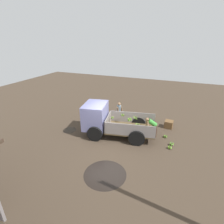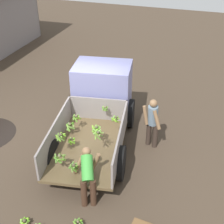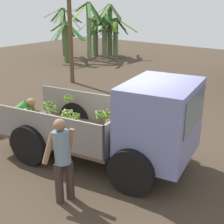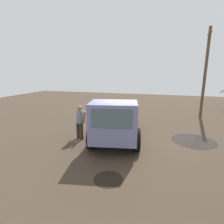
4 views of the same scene
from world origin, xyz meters
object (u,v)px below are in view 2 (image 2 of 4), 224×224
at_px(person_worker_loading, 88,174).
at_px(banana_bunch_on_ground_1, 78,223).
at_px(person_foreground_visitor, 152,121).
at_px(cargo_truck, 100,100).
at_px(banana_bunch_on_ground_2, 25,222).

distance_m(person_worker_loading, banana_bunch_on_ground_1, 1.11).
bearing_deg(banana_bunch_on_ground_1, person_worker_loading, 7.14).
xyz_separation_m(person_foreground_visitor, banana_bunch_on_ground_1, (-3.46, 0.86, -0.80)).
bearing_deg(person_foreground_visitor, banana_bunch_on_ground_1, 3.54).
bearing_deg(person_worker_loading, cargo_truck, -9.51).
height_order(person_foreground_visitor, banana_bunch_on_ground_1, person_foreground_visitor).
xyz_separation_m(cargo_truck, banana_bunch_on_ground_2, (-4.24, 0.20, -0.95)).
relative_size(person_foreground_visitor, banana_bunch_on_ground_1, 6.51).
bearing_deg(person_foreground_visitor, banana_bunch_on_ground_2, -10.26).
bearing_deg(banana_bunch_on_ground_1, banana_bunch_on_ground_2, 107.74).
bearing_deg(banana_bunch_on_ground_2, person_worker_loading, -40.01).
xyz_separation_m(person_foreground_visitor, banana_bunch_on_ground_2, (-3.83, 2.02, -0.80)).
distance_m(banana_bunch_on_ground_1, banana_bunch_on_ground_2, 1.21).
distance_m(cargo_truck, person_foreground_visitor, 1.87).
height_order(person_foreground_visitor, banana_bunch_on_ground_2, person_foreground_visitor).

